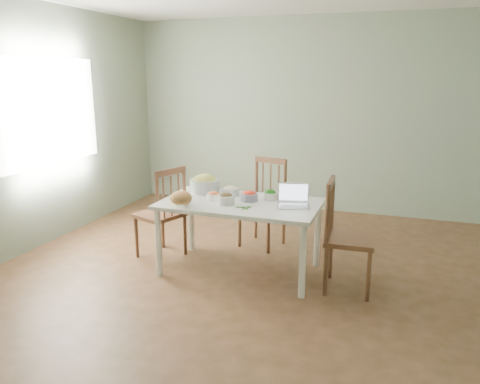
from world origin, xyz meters
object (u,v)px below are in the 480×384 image
(chair_left, at_px, (160,212))
(chair_right, at_px, (350,237))
(laptop, at_px, (294,196))
(chair_far, at_px, (262,204))
(bread_boule, at_px, (181,198))
(dining_table, at_px, (240,237))
(bowl_squash, at_px, (205,183))

(chair_left, xyz_separation_m, chair_right, (2.00, -0.15, 0.01))
(chair_left, relative_size, laptop, 3.33)
(chair_far, distance_m, laptop, 0.98)
(bread_boule, distance_m, laptop, 1.06)
(laptop, bearing_deg, chair_left, 162.32)
(chair_far, distance_m, chair_right, 1.35)
(dining_table, bearing_deg, bread_boule, -149.98)
(dining_table, bearing_deg, bowl_squash, 151.95)
(chair_far, height_order, chair_right, chair_right)
(chair_far, xyz_separation_m, chair_left, (-0.93, -0.67, -0.00))
(dining_table, bearing_deg, chair_far, 90.13)
(chair_left, distance_m, bread_boule, 0.65)
(chair_far, height_order, chair_left, chair_far)
(dining_table, height_order, chair_left, chair_left)
(chair_far, height_order, bowl_squash, chair_far)
(chair_right, xyz_separation_m, bread_boule, (-1.56, -0.22, 0.27))
(chair_far, height_order, laptop, chair_far)
(bowl_squash, distance_m, laptop, 1.04)
(dining_table, distance_m, bowl_squash, 0.71)
(chair_far, bearing_deg, chair_right, -23.78)
(bread_boule, relative_size, laptop, 0.70)
(bowl_squash, xyz_separation_m, laptop, (1.01, -0.26, 0.01))
(chair_left, height_order, bowl_squash, chair_left)
(chair_far, relative_size, bowl_squash, 3.18)
(chair_right, bearing_deg, bread_boule, 95.94)
(bread_boule, bearing_deg, chair_right, 8.05)
(chair_far, bearing_deg, bread_boule, -101.08)
(chair_right, distance_m, bowl_squash, 1.61)
(chair_far, height_order, bread_boule, chair_far)
(dining_table, relative_size, bowl_squash, 4.87)
(bread_boule, xyz_separation_m, bowl_squash, (0.01, 0.54, 0.02))
(chair_left, height_order, chair_right, chair_right)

